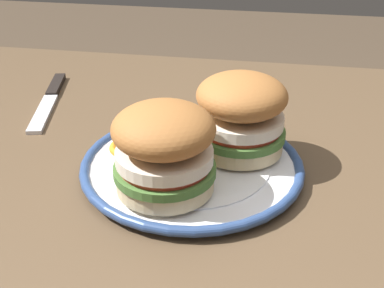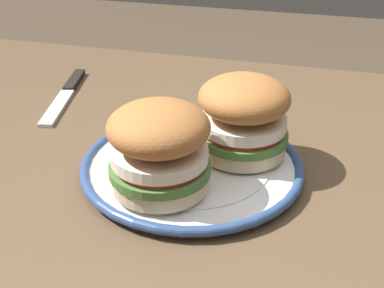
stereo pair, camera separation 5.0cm
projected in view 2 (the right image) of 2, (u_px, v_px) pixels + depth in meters
The scene contains 8 objects.
dining_table at pixel (205, 267), 0.61m from camera, with size 1.28×0.96×0.77m.
dinner_plate at pixel (192, 165), 0.61m from camera, with size 0.28×0.28×0.02m.
sandwich_half_left at pixel (243, 115), 0.60m from camera, with size 0.16×0.16×0.10m.
sandwich_half_right at pixel (159, 146), 0.54m from camera, with size 0.16×0.16×0.10m.
orange_peel_curled at pixel (131, 145), 0.63m from camera, with size 0.07×0.07×0.01m.
orange_peel_strip_long at pixel (196, 125), 0.68m from camera, with size 0.04×0.07×0.01m.
orange_peel_strip_short at pixel (177, 147), 0.63m from camera, with size 0.08×0.05×0.01m.
table_knife at pixel (67, 92), 0.83m from camera, with size 0.07×0.22×0.01m.
Camera 2 is at (-0.11, 0.45, 1.10)m, focal length 46.02 mm.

